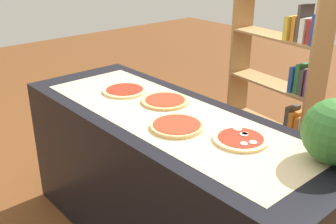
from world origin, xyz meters
name	(u,v)px	position (x,y,z in m)	size (l,w,h in m)	color
counter	(168,184)	(0.00, 0.00, 0.46)	(2.10, 0.76, 0.91)	black
parchment_paper	(168,115)	(0.00, 0.00, 0.91)	(1.77, 0.59, 0.00)	tan
pizza_plain_0	(125,90)	(-0.47, 0.04, 0.92)	(0.29, 0.29, 0.02)	#E5C17F
pizza_plain_1	(165,101)	(-0.16, 0.11, 0.92)	(0.29, 0.29, 0.02)	tan
pizza_plain_2	(177,126)	(0.16, -0.08, 0.92)	(0.28, 0.28, 0.02)	#DBB26B
pizza_mozzarella_3	(241,139)	(0.47, 0.06, 0.92)	(0.27, 0.27, 0.02)	#E5C17F
watermelon	(336,132)	(0.86, 0.21, 1.06)	(0.29, 0.29, 0.29)	#2D6628
bookshelf	(284,87)	(-0.06, 1.26, 0.77)	(0.84, 0.33, 1.53)	#A87A47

